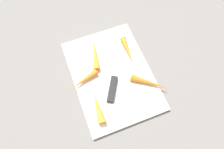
{
  "coord_description": "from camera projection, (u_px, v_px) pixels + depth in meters",
  "views": [
    {
      "loc": [
        0.28,
        -0.11,
        0.66
      ],
      "look_at": [
        0.0,
        0.0,
        0.01
      ],
      "focal_mm": 33.54,
      "sensor_mm": 36.0,
      "label": 1
    }
  ],
  "objects": [
    {
      "name": "ground_plane",
      "position": [
        112.0,
        76.0,
        0.73
      ],
      "size": [
        1.4,
        1.4,
        0.0
      ],
      "primitive_type": "plane",
      "color": "slate"
    },
    {
      "name": "cutting_board",
      "position": [
        112.0,
        75.0,
        0.72
      ],
      "size": [
        0.36,
        0.26,
        0.01
      ],
      "primitive_type": "cube",
      "color": "silver",
      "rests_on": "ground_plane"
    },
    {
      "name": "knife",
      "position": [
        113.0,
        85.0,
        0.69
      ],
      "size": [
        0.18,
        0.12,
        0.01
      ],
      "rotation": [
        0.0,
        0.0,
        2.6
      ],
      "color": "#B7B7BC",
      "rests_on": "cutting_board"
    },
    {
      "name": "carrot_longest",
      "position": [
        149.0,
        83.0,
        0.69
      ],
      "size": [
        0.1,
        0.11,
        0.02
      ],
      "primitive_type": "cone",
      "rotation": [
        0.0,
        1.57,
        0.9
      ],
      "color": "orange",
      "rests_on": "cutting_board"
    },
    {
      "name": "carrot_medium",
      "position": [
        128.0,
        50.0,
        0.74
      ],
      "size": [
        0.11,
        0.03,
        0.02
      ],
      "primitive_type": "cone",
      "rotation": [
        0.0,
        1.57,
        6.23
      ],
      "color": "orange",
      "rests_on": "cutting_board"
    },
    {
      "name": "carrot_shortest",
      "position": [
        84.0,
        80.0,
        0.69
      ],
      "size": [
        0.05,
        0.1,
        0.02
      ],
      "primitive_type": "cone",
      "rotation": [
        0.0,
        1.57,
        5.0
      ],
      "color": "orange",
      "rests_on": "cutting_board"
    },
    {
      "name": "carrot_short",
      "position": [
        98.0,
        107.0,
        0.65
      ],
      "size": [
        0.1,
        0.03,
        0.03
      ],
      "primitive_type": "cone",
      "rotation": [
        0.0,
        1.57,
        3.07
      ],
      "color": "orange",
      "rests_on": "cutting_board"
    },
    {
      "name": "carrot_long",
      "position": [
        95.0,
        54.0,
        0.73
      ],
      "size": [
        0.12,
        0.05,
        0.02
      ],
      "primitive_type": "cone",
      "rotation": [
        0.0,
        1.57,
        2.91
      ],
      "color": "orange",
      "rests_on": "cutting_board"
    }
  ]
}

